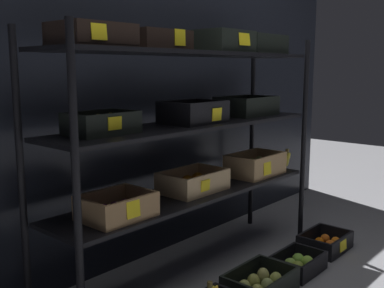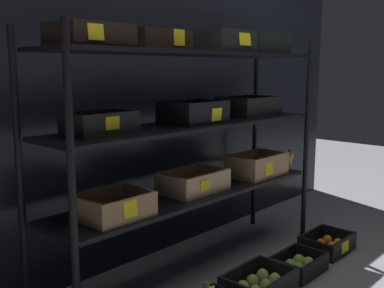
% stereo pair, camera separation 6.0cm
% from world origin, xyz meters
% --- Properties ---
extents(ground_plane, '(10.00, 10.00, 0.00)m').
position_xyz_m(ground_plane, '(0.00, 0.00, 0.00)').
color(ground_plane, gray).
extents(storefront_wall, '(4.17, 0.12, 2.04)m').
position_xyz_m(storefront_wall, '(0.00, 0.41, 1.02)').
color(storefront_wall, black).
rests_on(storefront_wall, ground_plane).
extents(display_rack, '(1.89, 0.44, 1.35)m').
position_xyz_m(display_rack, '(0.03, -0.00, 0.86)').
color(display_rack, black).
rests_on(display_rack, ground_plane).
extents(crate_ground_center_pear, '(0.36, 0.25, 0.13)m').
position_xyz_m(crate_ground_center_pear, '(0.01, -0.45, 0.05)').
color(crate_ground_center_pear, black).
rests_on(crate_ground_center_pear, ground_plane).
extents(crate_ground_apple_green, '(0.30, 0.22, 0.10)m').
position_xyz_m(crate_ground_apple_green, '(0.39, -0.46, 0.04)').
color(crate_ground_apple_green, black).
rests_on(crate_ground_apple_green, ground_plane).
extents(crate_ground_tangerine, '(0.33, 0.25, 0.11)m').
position_xyz_m(crate_ground_tangerine, '(0.79, -0.44, 0.04)').
color(crate_ground_tangerine, black).
rests_on(crate_ground_tangerine, ground_plane).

